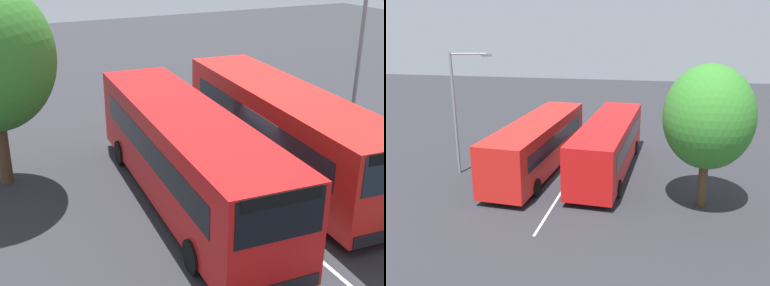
% 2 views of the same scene
% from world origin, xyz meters
% --- Properties ---
extents(ground_plane, '(77.30, 77.30, 0.00)m').
position_xyz_m(ground_plane, '(0.00, 0.00, 0.00)').
color(ground_plane, '#2B2B30').
extents(bus_far_left, '(11.66, 3.35, 3.09)m').
position_xyz_m(bus_far_left, '(0.22, -1.98, 1.70)').
color(bus_far_left, red).
rests_on(bus_far_left, ground).
extents(bus_center_left, '(11.68, 3.47, 3.09)m').
position_xyz_m(bus_center_left, '(-0.40, 2.21, 1.70)').
color(bus_center_left, red).
rests_on(bus_center_left, ground).
extents(pedestrian, '(0.44, 0.44, 1.73)m').
position_xyz_m(pedestrian, '(7.64, 1.14, 1.02)').
color(pedestrian, '#232833').
rests_on(pedestrian, ground).
extents(street_lamp, '(0.75, 2.30, 7.11)m').
position_xyz_m(street_lamp, '(-1.71, 6.51, 4.12)').
color(street_lamp, gray).
rests_on(street_lamp, ground).
extents(depot_tree, '(4.70, 4.23, 6.97)m').
position_xyz_m(depot_tree, '(-3.83, -7.06, 4.48)').
color(depot_tree, '#4C3823').
rests_on(depot_tree, ground).
extents(lane_stripe_outer_left, '(16.65, 0.61, 0.01)m').
position_xyz_m(lane_stripe_outer_left, '(0.00, 0.00, 0.00)').
color(lane_stripe_outer_left, silver).
rests_on(lane_stripe_outer_left, ground).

